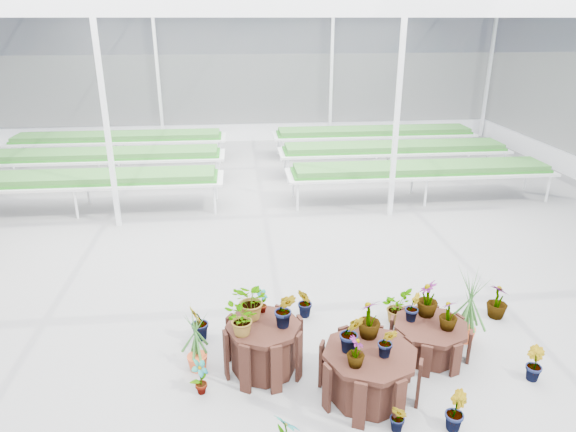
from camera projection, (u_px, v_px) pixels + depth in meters
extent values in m
plane|color=gray|center=(270.00, 318.00, 7.68)|extent=(24.00, 24.00, 0.00)
cylinder|color=black|center=(264.00, 347.00, 6.45)|extent=(1.18, 1.18, 0.66)
cylinder|color=black|center=(369.00, 373.00, 6.01)|extent=(1.51, 1.51, 0.60)
cylinder|color=black|center=(429.00, 339.00, 6.78)|extent=(1.29, 1.29, 0.45)
imported|color=#306328|center=(252.00, 301.00, 6.37)|extent=(0.61, 0.60, 0.51)
imported|color=#306328|center=(285.00, 310.00, 6.20)|extent=(0.32, 0.28, 0.48)
imported|color=#306328|center=(262.00, 301.00, 6.53)|extent=(0.21, 0.22, 0.34)
imported|color=#306328|center=(242.00, 320.00, 6.04)|extent=(0.46, 0.49, 0.43)
imported|color=#306328|center=(352.00, 333.00, 5.83)|extent=(0.30, 0.25, 0.50)
imported|color=#306328|center=(387.00, 342.00, 5.75)|extent=(0.27, 0.25, 0.39)
imported|color=#306328|center=(369.00, 318.00, 6.11)|extent=(0.38, 0.38, 0.50)
imported|color=#306328|center=(356.00, 352.00, 5.61)|extent=(0.23, 0.23, 0.36)
imported|color=#306328|center=(413.00, 307.00, 6.74)|extent=(0.27, 0.28, 0.40)
imported|color=#306328|center=(449.00, 314.00, 6.54)|extent=(0.32, 0.32, 0.42)
imported|color=#306328|center=(428.00, 298.00, 6.83)|extent=(0.37, 0.37, 0.51)
imported|color=#306328|center=(200.00, 377.00, 6.05)|extent=(0.27, 0.30, 0.47)
imported|color=#306328|center=(199.00, 323.00, 7.05)|extent=(0.29, 0.34, 0.55)
imported|color=#306328|center=(399.00, 418.00, 5.51)|extent=(0.23, 0.25, 0.37)
imported|color=#306328|center=(455.00, 410.00, 5.54)|extent=(0.29, 0.32, 0.47)
imported|color=#306328|center=(534.00, 363.00, 6.32)|extent=(0.21, 0.26, 0.45)
imported|color=#306328|center=(498.00, 301.00, 7.61)|extent=(0.41, 0.41, 0.54)
imported|color=#306328|center=(396.00, 306.00, 7.51)|extent=(0.56, 0.58, 0.50)
imported|color=#306328|center=(305.00, 303.00, 7.61)|extent=(0.24, 0.29, 0.49)
imported|color=#306328|center=(257.00, 326.00, 7.01)|extent=(0.39, 0.39, 0.52)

